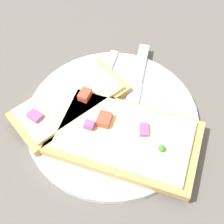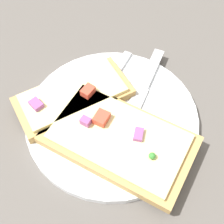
% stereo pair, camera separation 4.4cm
% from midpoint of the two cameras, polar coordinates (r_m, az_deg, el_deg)
% --- Properties ---
extents(ground_plane, '(4.00, 4.00, 0.00)m').
position_cam_midpoint_polar(ground_plane, '(0.46, 2.74, -1.70)').
color(ground_plane, '#56514C').
extents(plate, '(0.25, 0.25, 0.01)m').
position_cam_midpoint_polar(plate, '(0.46, 2.77, -1.31)').
color(plate, white).
rests_on(plate, ground).
extents(fork, '(0.16, 0.16, 0.01)m').
position_cam_midpoint_polar(fork, '(0.46, -0.34, 1.37)').
color(fork, silver).
rests_on(fork, plate).
extents(knife, '(0.17, 0.16, 0.01)m').
position_cam_midpoint_polar(knife, '(0.48, 7.96, 3.44)').
color(knife, silver).
rests_on(knife, plate).
extents(pizza_slice_main, '(0.22, 0.22, 0.03)m').
position_cam_midpoint_polar(pizza_slice_main, '(0.42, 4.27, -5.20)').
color(pizza_slice_main, tan).
rests_on(pizza_slice_main, plate).
extents(pizza_slice_corner, '(0.11, 0.18, 0.03)m').
position_cam_midpoint_polar(pizza_slice_corner, '(0.46, -4.38, 2.69)').
color(pizza_slice_corner, tan).
rests_on(pizza_slice_corner, plate).
extents(crumb_scatter, '(0.09, 0.07, 0.01)m').
position_cam_midpoint_polar(crumb_scatter, '(0.46, 0.17, 1.08)').
color(crumb_scatter, tan).
rests_on(crumb_scatter, plate).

